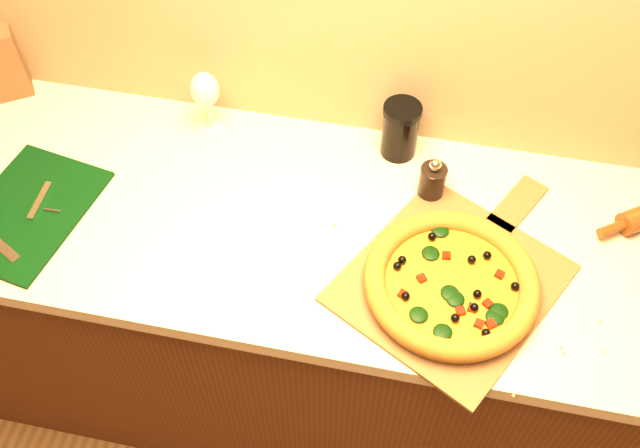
% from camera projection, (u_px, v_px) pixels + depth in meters
% --- Properties ---
extents(cabinet, '(2.80, 0.65, 0.86)m').
position_uv_depth(cabinet, '(333.00, 324.00, 2.04)').
color(cabinet, '#4C2110').
rests_on(cabinet, ground).
extents(countertop, '(2.84, 0.68, 0.04)m').
position_uv_depth(countertop, '(336.00, 230.00, 1.68)').
color(countertop, '#BFAD95').
rests_on(countertop, cabinet).
extents(pizza_peel, '(0.56, 0.64, 0.01)m').
position_uv_depth(pizza_peel, '(455.00, 277.00, 1.57)').
color(pizza_peel, brown).
rests_on(pizza_peel, countertop).
extents(pizza, '(0.38, 0.38, 0.05)m').
position_uv_depth(pizza, '(451.00, 283.00, 1.52)').
color(pizza, '#B06D2C').
rests_on(pizza, pizza_peel).
extents(cutting_board, '(0.32, 0.40, 0.03)m').
position_uv_depth(cutting_board, '(25.00, 212.00, 1.68)').
color(cutting_board, black).
rests_on(cutting_board, countertop).
extents(pepper_grinder, '(0.06, 0.06, 0.12)m').
position_uv_depth(pepper_grinder, '(432.00, 181.00, 1.68)').
color(pepper_grinder, black).
rests_on(pepper_grinder, countertop).
extents(wine_glass, '(0.07, 0.07, 0.18)m').
position_uv_depth(wine_glass, '(205.00, 91.00, 1.75)').
color(wine_glass, silver).
rests_on(wine_glass, countertop).
extents(paper_bag, '(0.12, 0.12, 0.19)m').
position_uv_depth(paper_bag, '(3.00, 63.00, 1.86)').
color(paper_bag, brown).
rests_on(paper_bag, countertop).
extents(dark_jar, '(0.09, 0.09, 0.15)m').
position_uv_depth(dark_jar, '(400.00, 130.00, 1.74)').
color(dark_jar, black).
rests_on(dark_jar, countertop).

